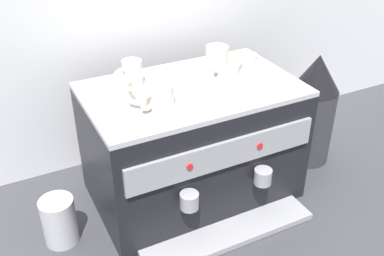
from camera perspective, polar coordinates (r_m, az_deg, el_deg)
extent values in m
plane|color=#38383D|center=(1.65, 0.00, -7.84)|extent=(4.00, 4.00, 0.00)
cube|color=silver|center=(1.70, -5.50, 11.87)|extent=(2.80, 0.03, 0.96)
cube|color=black|center=(1.53, 0.00, -2.06)|extent=(0.67, 0.41, 0.40)
cube|color=#B7B7BC|center=(1.43, 0.00, 4.88)|extent=(0.67, 0.41, 0.02)
cube|color=#939399|center=(1.33, 4.15, -3.38)|extent=(0.62, 0.01, 0.09)
cylinder|color=red|center=(1.27, -0.29, -4.90)|extent=(0.02, 0.01, 0.02)
cylinder|color=red|center=(1.38, 8.53, -2.25)|extent=(0.02, 0.01, 0.02)
cube|color=#939399|center=(1.47, 4.63, -13.06)|extent=(0.57, 0.12, 0.02)
cylinder|color=#939399|center=(1.33, -0.34, -9.15)|extent=(0.06, 0.06, 0.05)
cylinder|color=#939399|center=(1.43, 8.92, -6.05)|extent=(0.06, 0.06, 0.05)
cylinder|color=beige|center=(1.43, -7.52, 6.89)|extent=(0.06, 0.06, 0.08)
torus|color=beige|center=(1.41, -8.98, 6.34)|extent=(0.06, 0.03, 0.06)
cylinder|color=beige|center=(1.51, 6.84, 7.95)|extent=(0.07, 0.07, 0.07)
torus|color=beige|center=(1.47, 5.98, 7.38)|extent=(0.05, 0.04, 0.05)
cylinder|color=beige|center=(1.54, 3.16, 8.79)|extent=(0.08, 0.08, 0.08)
torus|color=beige|center=(1.49, 3.06, 8.05)|extent=(0.04, 0.06, 0.06)
cylinder|color=beige|center=(1.32, -9.11, 4.43)|extent=(0.07, 0.07, 0.08)
torus|color=beige|center=(1.29, -7.33, 3.99)|extent=(0.04, 0.05, 0.06)
cylinder|color=beige|center=(1.30, -4.07, 4.17)|extent=(0.08, 0.08, 0.07)
torus|color=beige|center=(1.27, -5.63, 3.29)|extent=(0.05, 0.04, 0.05)
cylinder|color=white|center=(1.33, 2.10, 4.19)|extent=(0.11, 0.11, 0.04)
cylinder|color=white|center=(1.34, 2.08, 3.55)|extent=(0.06, 0.06, 0.01)
cylinder|color=white|center=(1.38, 6.84, 5.01)|extent=(0.11, 0.11, 0.04)
cylinder|color=white|center=(1.39, 6.80, 4.44)|extent=(0.06, 0.06, 0.01)
cylinder|color=white|center=(1.48, 0.13, 6.99)|extent=(0.10, 0.10, 0.04)
cylinder|color=white|center=(1.48, 0.13, 6.49)|extent=(0.06, 0.06, 0.01)
cylinder|color=#333338|center=(1.79, 14.58, 0.40)|extent=(0.17, 0.17, 0.30)
cone|color=black|center=(1.70, 15.54, 6.70)|extent=(0.18, 0.18, 0.14)
cylinder|color=#B7B7BC|center=(1.47, -16.38, -11.13)|extent=(0.10, 0.10, 0.16)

